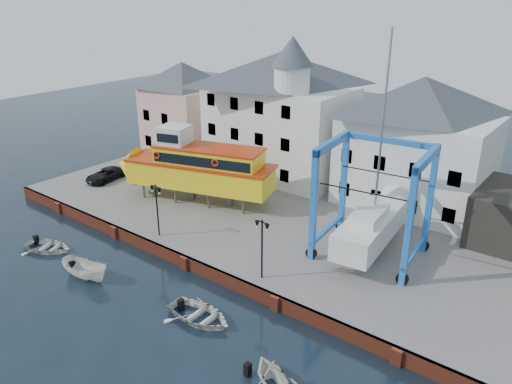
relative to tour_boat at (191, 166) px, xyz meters
The scene contains 14 objects.
ground 11.45m from the tour_boat, 48.27° to the right, with size 140.00×140.00×0.00m, color black.
hardstanding 8.54m from the tour_boat, 23.09° to the left, with size 44.00×22.00×1.00m, color slate.
quay_wall 11.21m from the tour_boat, 47.89° to the right, with size 44.00×0.47×1.00m.
building_pink 14.94m from the tour_boat, 137.37° to the left, with size 8.00×7.00×10.30m.
building_white_main 11.13m from the tour_boat, 77.88° to the left, with size 14.00×8.30×14.00m.
building_white_right 19.68m from the tour_boat, 34.40° to the left, with size 12.00×8.00×11.20m.
lamp_post_left 7.45m from the tour_boat, 65.34° to the right, with size 1.12×0.32×4.20m.
lamp_post_right 14.75m from the tour_boat, 27.31° to the right, with size 1.12×0.32×4.20m.
tour_boat is the anchor object (origin of this frame).
travel_lift 17.20m from the tour_boat, ahead, with size 7.84×10.52×15.56m.
van 10.69m from the tour_boat, 169.50° to the right, with size 1.96×4.26×1.18m, color black.
motorboat_a 13.95m from the tour_boat, 79.03° to the right, with size 1.49×3.97×1.53m, color white.
motorboat_b 17.25m from the tour_boat, 44.01° to the right, with size 3.18×4.45×0.92m, color white.
motorboat_d 13.57m from the tour_boat, 104.88° to the right, with size 2.81×3.93×0.81m, color white.
Camera 1 is at (23.16, -21.49, 18.63)m, focal length 35.00 mm.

